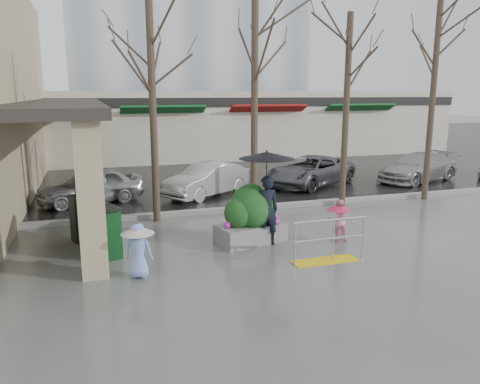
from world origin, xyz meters
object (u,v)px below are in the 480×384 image
handrail (328,246)px  child_blue (138,245)px  tree_midwest (255,49)px  car_a (90,186)px  tree_east (437,50)px  child_pink (338,217)px  tree_west (151,52)px  woman (266,188)px  tree_mideast (348,64)px  news_boxes (94,225)px  car_b (207,180)px  car_d (418,167)px  car_c (310,171)px  planter (251,215)px

handrail → child_blue: 4.39m
tree_midwest → car_a: 7.59m
tree_midwest → tree_east: (6.80, -0.00, 0.15)m
handrail → child_pink: 1.69m
tree_west → woman: size_ratio=2.72×
tree_mideast → child_pink: (-2.13, -3.47, -4.21)m
tree_midwest → child_pink: size_ratio=6.15×
news_boxes → car_b: size_ratio=0.60×
car_b → news_boxes: bearing=-72.2°
woman → car_d: (9.76, 6.34, -0.88)m
tree_midwest → car_b: 5.61m
child_pink → news_boxes: news_boxes is taller
tree_west → car_b: tree_west is taller
tree_east → news_boxes: 12.98m
tree_midwest → woman: 4.96m
tree_east → car_d: 6.11m
woman → news_boxes: size_ratio=1.09×
car_c → tree_east: bearing=8.6°
news_boxes → car_b: 6.81m
child_pink → car_a: bearing=-34.5°
handrail → tree_west: bearing=125.0°
child_pink → planter: bearing=-2.7°
child_blue → news_boxes: news_boxes is taller
tree_mideast → car_d: bearing=29.1°
tree_midwest → woman: bearing=-104.0°
tree_west → car_a: size_ratio=1.84×
tree_east → handrail: bearing=-144.1°
tree_west → news_boxes: size_ratio=2.97×
news_boxes → car_d: news_boxes is taller
tree_west → car_d: bearing=14.6°
tree_west → car_c: (7.09, 3.73, -4.45)m
planter → car_b: size_ratio=0.52×
child_pink → planter: planter is taller
tree_mideast → car_a: tree_mideast is taller
planter → car_c: size_ratio=0.44×
tree_mideast → child_pink: size_ratio=5.71×
child_blue → planter: (3.10, 1.57, 0.03)m
tree_mideast → car_a: 9.95m
woman → car_c: woman is taller
handrail → car_a: (-5.29, 7.96, 0.25)m
car_b → car_a: bearing=-124.3°
child_pink → car_b: car_b is taller
tree_west → child_pink: tree_west is taller
handrail → news_boxes: (-5.23, 2.59, 0.26)m
tree_east → news_boxes: tree_east is taller
child_blue → planter: planter is taller
handrail → tree_mideast: size_ratio=0.29×
child_blue → planter: size_ratio=0.61×
car_a → woman: bearing=18.6°
planter → car_d: 11.74m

